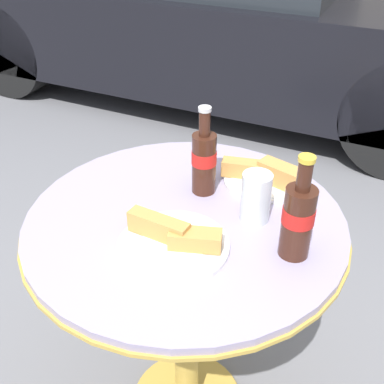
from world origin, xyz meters
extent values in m
cylinder|color=gold|center=(0.00, 0.00, 0.39)|extent=(0.07, 0.07, 0.73)
cylinder|color=gold|center=(0.00, 0.00, 0.75)|extent=(0.80, 0.80, 0.01)
cylinder|color=#9E93B2|center=(0.00, 0.00, 0.76)|extent=(0.79, 0.79, 0.02)
cylinder|color=#3D1E14|center=(0.28, -0.02, 0.86)|extent=(0.07, 0.07, 0.17)
cylinder|color=red|center=(0.28, -0.02, 0.88)|extent=(0.07, 0.07, 0.04)
cylinder|color=#3D1E14|center=(0.28, -0.02, 0.98)|extent=(0.03, 0.03, 0.07)
cylinder|color=gold|center=(0.28, -0.02, 1.02)|extent=(0.04, 0.04, 0.01)
cylinder|color=#3D1E14|center=(-0.01, 0.13, 0.86)|extent=(0.06, 0.06, 0.16)
cylinder|color=red|center=(-0.01, 0.13, 0.88)|extent=(0.06, 0.06, 0.04)
cylinder|color=#3D1E14|center=(-0.01, 0.13, 0.97)|extent=(0.03, 0.03, 0.07)
cylinder|color=silver|center=(-0.01, 0.13, 1.01)|extent=(0.03, 0.03, 0.01)
cylinder|color=black|center=(0.16, 0.07, 0.82)|extent=(0.07, 0.07, 0.10)
cylinder|color=silver|center=(0.16, 0.07, 0.84)|extent=(0.07, 0.07, 0.13)
cylinder|color=white|center=(0.03, -0.12, 0.78)|extent=(0.25, 0.25, 0.01)
cube|color=white|center=(0.03, -0.12, 0.79)|extent=(0.16, 0.16, 0.00)
cube|color=#C68E47|center=(-0.01, -0.11, 0.81)|extent=(0.15, 0.05, 0.05)
cube|color=#C68E47|center=(0.08, -0.11, 0.81)|extent=(0.13, 0.08, 0.04)
cylinder|color=white|center=(0.12, 0.23, 0.78)|extent=(0.21, 0.21, 0.01)
cube|color=white|center=(0.12, 0.23, 0.79)|extent=(0.16, 0.16, 0.00)
cube|color=#C68E47|center=(0.08, 0.23, 0.81)|extent=(0.14, 0.07, 0.04)
cube|color=#C68E47|center=(0.17, 0.22, 0.82)|extent=(0.13, 0.08, 0.06)
cube|color=black|center=(-0.98, 2.63, 0.51)|extent=(4.59, 1.79, 0.64)
cylinder|color=black|center=(-2.40, 3.42, 0.35)|extent=(0.70, 0.22, 0.70)
cylinder|color=black|center=(-2.40, 1.84, 0.35)|extent=(0.70, 0.22, 0.70)
camera|label=1|loc=(0.42, -0.85, 1.48)|focal=45.00mm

